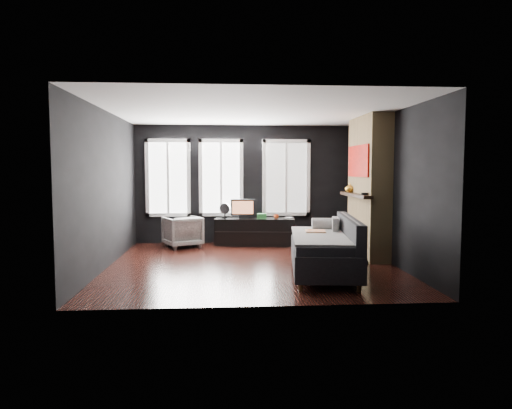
{
  "coord_description": "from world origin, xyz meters",
  "views": [
    {
      "loc": [
        -0.48,
        -8.0,
        1.69
      ],
      "look_at": [
        0.1,
        0.3,
        1.05
      ],
      "focal_mm": 32.0,
      "sensor_mm": 36.0,
      "label": 1
    }
  ],
  "objects": [
    {
      "name": "mantel_vase",
      "position": [
        2.05,
        1.05,
        1.32
      ],
      "size": [
        0.23,
        0.24,
        0.18
      ],
      "primitive_type": "imported",
      "rotation": [
        0.0,
        0.0,
        -0.31
      ],
      "color": "gold",
      "rests_on": "fireplace"
    },
    {
      "name": "book",
      "position": [
        0.89,
        2.11,
        0.71
      ],
      "size": [
        0.16,
        0.07,
        0.22
      ],
      "primitive_type": "imported",
      "rotation": [
        0.0,
        0.0,
        -0.35
      ],
      "color": "tan",
      "rests_on": "media_console"
    },
    {
      "name": "mug",
      "position": [
        0.67,
        2.01,
        0.66
      ],
      "size": [
        0.13,
        0.11,
        0.11
      ],
      "primitive_type": "imported",
      "rotation": [
        0.0,
        0.0,
        0.23
      ],
      "color": "#D74719",
      "rests_on": "media_console"
    },
    {
      "name": "media_console",
      "position": [
        0.2,
        2.1,
        0.3
      ],
      "size": [
        1.81,
        0.74,
        0.6
      ],
      "primitive_type": null,
      "rotation": [
        0.0,
        0.0,
        -0.11
      ],
      "color": "black",
      "rests_on": "floor"
    },
    {
      "name": "ceiling",
      "position": [
        0.0,
        0.0,
        2.7
      ],
      "size": [
        5.0,
        5.0,
        0.0
      ],
      "primitive_type": "plane",
      "color": "white",
      "rests_on": "ground"
    },
    {
      "name": "mantel_clock",
      "position": [
        2.05,
        0.05,
        1.25
      ],
      "size": [
        0.17,
        0.17,
        0.04
      ],
      "primitive_type": "cylinder",
      "rotation": [
        0.0,
        0.0,
        0.43
      ],
      "color": "black",
      "rests_on": "fireplace"
    },
    {
      "name": "wall_back",
      "position": [
        0.0,
        2.5,
        1.35
      ],
      "size": [
        5.0,
        0.02,
        2.7
      ],
      "primitive_type": "cube",
      "color": "black",
      "rests_on": "ground"
    },
    {
      "name": "sofa",
      "position": [
        1.1,
        -0.89,
        0.47
      ],
      "size": [
        1.36,
        2.3,
        0.94
      ],
      "primitive_type": null,
      "rotation": [
        0.0,
        0.0,
        -0.13
      ],
      "color": "black",
      "rests_on": "floor"
    },
    {
      "name": "wall_left",
      "position": [
        -2.5,
        0.0,
        1.35
      ],
      "size": [
        0.02,
        5.0,
        2.7
      ],
      "primitive_type": "cube",
      "color": "black",
      "rests_on": "ground"
    },
    {
      "name": "monitor",
      "position": [
        -0.07,
        2.11,
        0.85
      ],
      "size": [
        0.54,
        0.13,
        0.48
      ],
      "primitive_type": null,
      "rotation": [
        0.0,
        0.0,
        -0.03
      ],
      "color": "black",
      "rests_on": "media_console"
    },
    {
      "name": "fireplace",
      "position": [
        2.3,
        0.6,
        1.35
      ],
      "size": [
        0.7,
        1.62,
        2.7
      ],
      "primitive_type": null,
      "color": "#93724C",
      "rests_on": "floor"
    },
    {
      "name": "storage_box",
      "position": [
        0.35,
        2.02,
        0.66
      ],
      "size": [
        0.2,
        0.13,
        0.11
      ],
      "primitive_type": "cube",
      "rotation": [
        0.0,
        0.0,
        0.01
      ],
      "color": "#246B2C",
      "rests_on": "media_console"
    },
    {
      "name": "armchair",
      "position": [
        -1.4,
        1.95,
        0.37
      ],
      "size": [
        0.94,
        0.92,
        0.74
      ],
      "primitive_type": "imported",
      "rotation": [
        0.0,
        0.0,
        -2.7
      ],
      "color": "white",
      "rests_on": "floor"
    },
    {
      "name": "floor",
      "position": [
        0.0,
        0.0,
        0.0
      ],
      "size": [
        5.0,
        5.0,
        0.0
      ],
      "primitive_type": "plane",
      "color": "black",
      "rests_on": "ground"
    },
    {
      "name": "windows",
      "position": [
        -0.45,
        2.46,
        2.38
      ],
      "size": [
        4.0,
        0.16,
        1.76
      ],
      "primitive_type": null,
      "color": "white",
      "rests_on": "wall_back"
    },
    {
      "name": "stripe_pillow",
      "position": [
        1.4,
        -0.42,
        0.68
      ],
      "size": [
        0.18,
        0.42,
        0.41
      ],
      "primitive_type": "cube",
      "rotation": [
        0.0,
        0.0,
        -0.21
      ],
      "color": "gray",
      "rests_on": "sofa"
    },
    {
      "name": "desk_fan",
      "position": [
        -0.47,
        2.19,
        0.78
      ],
      "size": [
        0.31,
        0.31,
        0.34
      ],
      "primitive_type": null,
      "rotation": [
        0.0,
        0.0,
        -0.31
      ],
      "color": "#9F9F9F",
      "rests_on": "media_console"
    },
    {
      "name": "wall_right",
      "position": [
        2.5,
        0.0,
        1.35
      ],
      "size": [
        0.02,
        5.0,
        2.7
      ],
      "primitive_type": "cube",
      "color": "black",
      "rests_on": "ground"
    }
  ]
}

